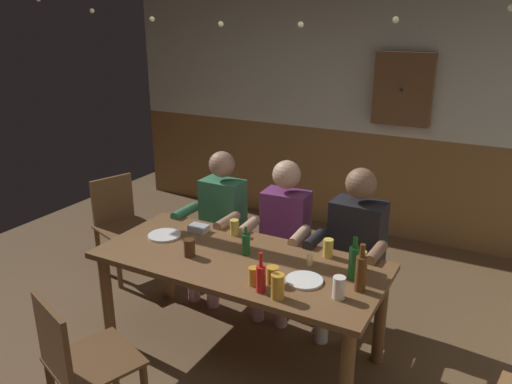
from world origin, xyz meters
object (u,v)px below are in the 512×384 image
(plate_0, at_px, (304,280))
(dining_table, at_px, (239,271))
(bottle_0, at_px, (246,244))
(bottle_3, at_px, (261,278))
(person_2, at_px, (354,244))
(pint_glass_1, at_px, (361,261))
(bottle_1, at_px, (354,262))
(wall_dart_cabinet, at_px, (403,89))
(chair_empty_near_right, at_px, (121,223))
(pint_glass_5, at_px, (234,227))
(person_0, at_px, (218,218))
(bottle_2, at_px, (361,272))
(pint_glass_2, at_px, (272,276))
(pint_glass_7, at_px, (254,276))
(chair_empty_near_left, at_px, (80,363))
(table_candle, at_px, (310,260))
(condiment_caddy, at_px, (199,228))
(plate_1, at_px, (164,235))
(pint_glass_3, at_px, (328,248))
(pint_glass_4, at_px, (339,288))
(pint_glass_6, at_px, (189,248))
(person_1, at_px, (282,231))
(pint_glass_0, at_px, (278,286))

(plate_0, bearing_deg, dining_table, 171.04)
(bottle_0, bearing_deg, bottle_3, -50.38)
(person_2, height_order, pint_glass_1, person_2)
(bottle_1, relative_size, wall_dart_cabinet, 0.40)
(chair_empty_near_right, xyz_separation_m, pint_glass_5, (1.34, -0.22, 0.31))
(person_0, bearing_deg, bottle_2, 155.73)
(pint_glass_2, xyz_separation_m, pint_glass_7, (-0.09, -0.06, 0.00))
(chair_empty_near_right, bearing_deg, pint_glass_2, 88.03)
(dining_table, distance_m, bottle_3, 0.49)
(bottle_3, relative_size, pint_glass_2, 2.33)
(bottle_1, height_order, pint_glass_1, bottle_1)
(bottle_0, xyz_separation_m, pint_glass_5, (-0.24, 0.25, -0.02))
(chair_empty_near_left, xyz_separation_m, table_candle, (0.83, 1.19, 0.29))
(condiment_caddy, relative_size, plate_1, 0.59)
(condiment_caddy, height_order, wall_dart_cabinet, wall_dart_cabinet)
(pint_glass_3, xyz_separation_m, pint_glass_5, (-0.73, 0.01, -0.00))
(person_0, height_order, wall_dart_cabinet, wall_dart_cabinet)
(wall_dart_cabinet, bearing_deg, chair_empty_near_left, -103.24)
(pint_glass_5, bearing_deg, condiment_caddy, -163.90)
(table_candle, bearing_deg, wall_dart_cabinet, 90.36)
(person_2, bearing_deg, table_candle, 78.57)
(person_2, distance_m, pint_glass_4, 0.84)
(chair_empty_near_left, distance_m, pint_glass_1, 1.75)
(person_2, xyz_separation_m, pint_glass_6, (-0.88, -0.78, 0.10))
(condiment_caddy, height_order, plate_0, condiment_caddy)
(person_1, bearing_deg, pint_glass_3, 141.56)
(pint_glass_7, xyz_separation_m, wall_dart_cabinet, (0.19, 2.69, 0.80))
(table_candle, bearing_deg, chair_empty_near_right, 168.43)
(pint_glass_1, bearing_deg, pint_glass_7, -135.92)
(plate_1, distance_m, bottle_0, 0.68)
(person_1, xyz_separation_m, bottle_2, (0.83, -0.68, 0.17))
(chair_empty_near_right, xyz_separation_m, pint_glass_0, (2.00, -0.87, 0.33))
(table_candle, relative_size, bottle_2, 0.27)
(condiment_caddy, xyz_separation_m, pint_glass_3, (1.00, 0.07, 0.04))
(person_2, bearing_deg, chair_empty_near_left, 62.58)
(plate_0, bearing_deg, chair_empty_near_right, 163.26)
(plate_0, bearing_deg, bottle_3, -127.62)
(plate_1, distance_m, pint_glass_7, 0.96)
(dining_table, xyz_separation_m, table_candle, (0.45, 0.13, 0.14))
(pint_glass_7, bearing_deg, person_0, 132.34)
(plate_1, relative_size, bottle_0, 1.18)
(pint_glass_6, bearing_deg, person_2, 41.62)
(bottle_1, distance_m, pint_glass_3, 0.33)
(condiment_caddy, height_order, plate_1, condiment_caddy)
(condiment_caddy, relative_size, bottle_1, 0.50)
(plate_1, distance_m, pint_glass_0, 1.17)
(dining_table, relative_size, bottle_1, 6.95)
(table_candle, height_order, pint_glass_4, pint_glass_4)
(chair_empty_near_left, relative_size, condiment_caddy, 6.29)
(table_candle, bearing_deg, pint_glass_1, 18.53)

